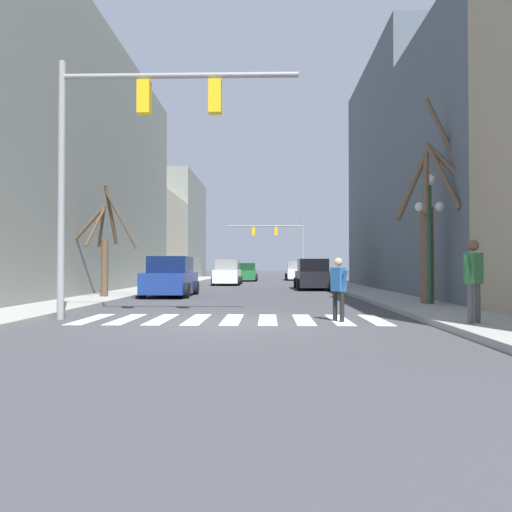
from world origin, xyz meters
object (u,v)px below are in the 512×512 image
object	(u,v)px
street_lamp_right_corner	(430,212)
street_tree_right_near	(433,219)
pedestrian_on_left_sidewalk	(474,274)
street_tree_left_mid	(104,246)
car_parked_right_far	(171,278)
car_driving_away_lane	(245,273)
traffic_signal_far	(279,237)
car_parked_right_near	(228,273)
car_parked_right_mid	(296,271)
traffic_signal_near	(127,133)
car_parked_left_far	(313,275)
pedestrian_crossing_street	(338,284)

from	to	relation	value
street_lamp_right_corner	street_tree_right_near	bearing A→B (deg)	16.10
pedestrian_on_left_sidewalk	street_tree_left_mid	bearing A→B (deg)	99.53
car_parked_right_far	car_driving_away_lane	distance (m)	22.71
street_tree_left_mid	car_parked_right_far	bearing A→B (deg)	47.82
traffic_signal_far	car_parked_right_near	world-z (taller)	traffic_signal_far
car_parked_right_far	traffic_signal_far	bearing A→B (deg)	-10.91
car_driving_away_lane	street_lamp_right_corner	bearing A→B (deg)	14.21
car_parked_right_mid	car_parked_right_near	bearing A→B (deg)	154.77
traffic_signal_near	car_parked_left_far	size ratio (longest dim) A/B	1.36
traffic_signal_near	street_tree_right_near	size ratio (longest dim) A/B	0.99
car_parked_right_near	pedestrian_crossing_street	distance (m)	23.76
car_parked_right_mid	car_driving_away_lane	distance (m)	5.31
car_parked_left_far	pedestrian_on_left_sidewalk	size ratio (longest dim) A/B	2.76
car_parked_right_mid	pedestrian_crossing_street	xyz separation A→B (m)	(-0.87, -35.00, 0.08)
car_parked_left_far	traffic_signal_near	bearing A→B (deg)	159.51
car_parked_right_near	street_tree_right_near	size ratio (longest dim) A/B	0.69
car_parked_left_far	pedestrian_crossing_street	xyz separation A→B (m)	(-0.84, -16.74, 0.10)
traffic_signal_near	car_driving_away_lane	bearing A→B (deg)	87.33
traffic_signal_near	street_tree_right_near	xyz separation A→B (m)	(8.89, 3.58, -1.88)
car_parked_left_far	car_parked_right_near	xyz separation A→B (m)	(-5.49, 6.57, 0.02)
car_parked_right_mid	street_tree_right_near	bearing A→B (deg)	-175.02
car_parked_left_far	street_tree_right_near	size ratio (longest dim) A/B	0.72
car_parked_right_mid	street_tree_right_near	world-z (taller)	street_tree_right_near
car_driving_away_lane	street_tree_left_mid	world-z (taller)	street_tree_left_mid
car_parked_right_mid	street_tree_right_near	size ratio (longest dim) A/B	0.63
traffic_signal_near	street_lamp_right_corner	world-z (taller)	traffic_signal_near
pedestrian_on_left_sidewalk	pedestrian_crossing_street	world-z (taller)	pedestrian_on_left_sidewalk
car_driving_away_lane	pedestrian_crossing_street	world-z (taller)	car_driving_away_lane
traffic_signal_near	pedestrian_crossing_street	world-z (taller)	traffic_signal_near
car_parked_right_mid	car_parked_right_far	xyz separation A→B (m)	(-6.94, -25.12, -0.01)
car_parked_left_far	pedestrian_crossing_street	size ratio (longest dim) A/B	3.11
pedestrian_on_left_sidewalk	pedestrian_crossing_street	distance (m)	3.09
car_parked_left_far	car_parked_right_far	distance (m)	9.74
street_tree_right_near	car_parked_right_mid	bearing A→B (deg)	94.98
car_parked_right_near	pedestrian_crossing_street	size ratio (longest dim) A/B	2.96
traffic_signal_near	car_parked_right_near	size ratio (longest dim) A/B	1.43
car_parked_right_mid	pedestrian_on_left_sidewalk	distance (m)	36.67
car_parked_right_near	car_driving_away_lane	bearing A→B (deg)	174.77
car_parked_left_far	car_parked_right_far	bearing A→B (deg)	134.73
car_parked_left_far	street_tree_left_mid	world-z (taller)	street_tree_left_mid
pedestrian_on_left_sidewalk	street_tree_left_mid	xyz separation A→B (m)	(-10.89, 9.07, 0.97)
street_tree_right_near	street_tree_left_mid	xyz separation A→B (m)	(-11.86, 3.58, -0.70)
car_driving_away_lane	car_parked_right_mid	bearing A→B (deg)	118.33
pedestrian_on_left_sidewalk	pedestrian_crossing_street	size ratio (longest dim) A/B	1.13
traffic_signal_far	street_tree_right_near	xyz separation A→B (m)	(4.21, -34.28, -1.40)
pedestrian_on_left_sidewalk	car_parked_right_near	bearing A→B (deg)	65.56
car_parked_left_far	car_driving_away_lane	world-z (taller)	car_parked_left_far
car_driving_away_lane	pedestrian_on_left_sidewalk	bearing A→B (deg)	10.65
traffic_signal_near	car_driving_away_lane	distance (m)	32.48
street_lamp_right_corner	traffic_signal_near	bearing A→B (deg)	-157.96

